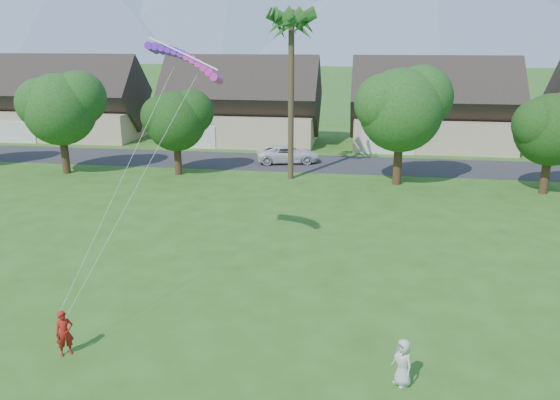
% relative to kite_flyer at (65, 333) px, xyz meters
% --- Properties ---
extents(street, '(90.00, 7.00, 0.01)m').
position_rel_kite_flyer_xyz_m(street, '(6.36, 30.87, -0.81)').
color(street, '#2D2D30').
rests_on(street, ground).
extents(kite_flyer, '(0.71, 0.68, 1.63)m').
position_rel_kite_flyer_xyz_m(kite_flyer, '(0.00, 0.00, 0.00)').
color(kite_flyer, '#A41912').
rests_on(kite_flyer, ground).
extents(watcher, '(0.87, 0.91, 1.57)m').
position_rel_kite_flyer_xyz_m(watcher, '(11.27, 0.01, -0.03)').
color(watcher, beige).
rests_on(watcher, ground).
extents(parked_car, '(5.80, 3.66, 1.49)m').
position_rel_kite_flyer_xyz_m(parked_car, '(3.38, 30.87, -0.07)').
color(parked_car, white).
rests_on(parked_car, ground).
extents(houses_row, '(72.75, 8.19, 8.86)m').
position_rel_kite_flyer_xyz_m(houses_row, '(6.86, 39.87, 2.63)').
color(houses_row, beige).
rests_on(houses_row, ground).
extents(tree_row, '(62.27, 6.67, 8.45)m').
position_rel_kite_flyer_xyz_m(tree_row, '(5.22, 24.79, 4.07)').
color(tree_row, '#47301C').
rests_on(tree_row, ground).
extents(fan_palm, '(3.00, 3.00, 13.80)m').
position_rel_kite_flyer_xyz_m(fan_palm, '(4.36, 25.37, 10.99)').
color(fan_palm, '#4C3D26').
rests_on(fan_palm, ground).
extents(parafoil_kite, '(3.43, 1.15, 0.50)m').
position_rel_kite_flyer_xyz_m(parafoil_kite, '(2.32, 7.56, 8.86)').
color(parafoil_kite, '#621AC8').
rests_on(parafoil_kite, ground).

